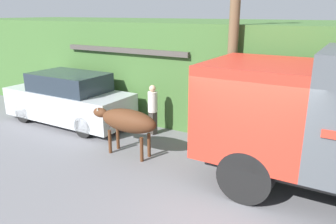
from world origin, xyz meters
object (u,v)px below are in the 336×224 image
brown_cow (127,121)px  utility_pole (233,38)px  parked_suv (69,99)px  pedestrian_on_hill (153,107)px

brown_cow → utility_pole: bearing=39.6°
parked_suv → pedestrian_on_hill: (3.05, 0.57, 0.03)m
brown_cow → pedestrian_on_hill: size_ratio=1.29×
pedestrian_on_hill → utility_pole: (2.34, 0.39, 2.17)m
brown_cow → pedestrian_on_hill: bearing=94.2°
brown_cow → parked_suv: size_ratio=0.44×
pedestrian_on_hill → utility_pole: 3.21m
brown_cow → pedestrian_on_hill: 1.69m
brown_cow → utility_pole: 3.58m
utility_pole → pedestrian_on_hill: bearing=-170.6°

